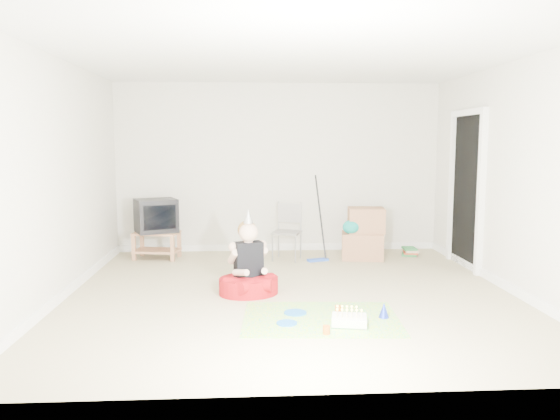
{
  "coord_description": "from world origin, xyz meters",
  "views": [
    {
      "loc": [
        -0.47,
        -5.98,
        1.69
      ],
      "look_at": [
        -0.1,
        0.4,
        0.9
      ],
      "focal_mm": 35.0,
      "sensor_mm": 36.0,
      "label": 1
    }
  ],
  "objects": [
    {
      "name": "orange_cup_near",
      "position": [
        0.42,
        -0.74,
        0.04
      ],
      "size": [
        0.08,
        0.08,
        0.07
      ],
      "primitive_type": "cylinder",
      "rotation": [
        0.0,
        0.0,
        -0.35
      ],
      "color": "#CE5C16",
      "rests_on": "party_mat"
    },
    {
      "name": "orange_cup_far",
      "position": [
        0.21,
        -1.35,
        0.04
      ],
      "size": [
        0.09,
        0.09,
        0.08
      ],
      "primitive_type": "cylinder",
      "rotation": [
        0.0,
        0.0,
        -0.45
      ],
      "color": "#CE5C16",
      "rests_on": "party_mat"
    },
    {
      "name": "party_mat",
      "position": [
        0.22,
        -0.91,
        0.0
      ],
      "size": [
        1.56,
        1.17,
        0.01
      ],
      "primitive_type": "cube",
      "rotation": [
        0.0,
        0.0,
        -0.06
      ],
      "color": "#DC2E77",
      "rests_on": "ground"
    },
    {
      "name": "folding_chair",
      "position": [
        0.08,
        1.76,
        0.41
      ],
      "size": [
        0.47,
        0.46,
        0.83
      ],
      "color": "gray",
      "rests_on": "ground"
    },
    {
      "name": "ground",
      "position": [
        0.0,
        0.0,
        0.0
      ],
      "size": [
        5.0,
        5.0,
        0.0
      ],
      "primitive_type": "plane",
      "color": "tan",
      "rests_on": "ground"
    },
    {
      "name": "crt_tv",
      "position": [
        -1.81,
        1.96,
        0.64
      ],
      "size": [
        0.7,
        0.64,
        0.48
      ],
      "primitive_type": "cube",
      "rotation": [
        0.0,
        0.0,
        0.39
      ],
      "color": "black",
      "rests_on": "tv_stand"
    },
    {
      "name": "blue_party_hat",
      "position": [
        0.83,
        -0.93,
        0.08
      ],
      "size": [
        0.11,
        0.11,
        0.15
      ],
      "primitive_type": "cone",
      "rotation": [
        0.0,
        0.0,
        0.07
      ],
      "color": "#1C33C4",
      "rests_on": "party_mat"
    },
    {
      "name": "blue_plate_far",
      "position": [
        -0.12,
        -1.05,
        0.01
      ],
      "size": [
        0.26,
        0.26,
        0.01
      ],
      "primitive_type": "cylinder",
      "rotation": [
        0.0,
        0.0,
        -0.43
      ],
      "color": "blue",
      "rests_on": "party_mat"
    },
    {
      "name": "birthday_cake",
      "position": [
        0.45,
        -1.13,
        0.04
      ],
      "size": [
        0.36,
        0.31,
        0.15
      ],
      "color": "white",
      "rests_on": "party_mat"
    },
    {
      "name": "book_pile",
      "position": [
        1.97,
        1.99,
        0.06
      ],
      "size": [
        0.29,
        0.33,
        0.12
      ],
      "color": "#297B3B",
      "rests_on": "ground"
    },
    {
      "name": "doorway_recess",
      "position": [
        2.48,
        1.2,
        1.02
      ],
      "size": [
        0.02,
        0.9,
        2.05
      ],
      "primitive_type": "cube",
      "color": "black",
      "rests_on": "ground"
    },
    {
      "name": "seated_woman",
      "position": [
        -0.48,
        0.01,
        0.21
      ],
      "size": [
        0.84,
        0.84,
        0.97
      ],
      "color": "#A10E13",
      "rests_on": "ground"
    },
    {
      "name": "floor_mop",
      "position": [
        0.52,
        1.66,
        0.26
      ],
      "size": [
        0.32,
        0.4,
        1.22
      ],
      "color": "blue",
      "rests_on": "ground"
    },
    {
      "name": "blue_plate_near",
      "position": [
        -0.02,
        -0.75,
        0.01
      ],
      "size": [
        0.3,
        0.3,
        0.01
      ],
      "primitive_type": "cylinder",
      "rotation": [
        0.0,
        0.0,
        -0.4
      ],
      "color": "blue",
      "rests_on": "party_mat"
    },
    {
      "name": "tv_stand",
      "position": [
        -1.81,
        1.96,
        0.24
      ],
      "size": [
        0.69,
        0.49,
        0.4
      ],
      "color": "#AD734E",
      "rests_on": "ground"
    },
    {
      "name": "cardboard_boxes",
      "position": [
        1.2,
        1.79,
        0.36
      ],
      "size": [
        0.65,
        0.53,
        0.75
      ],
      "color": "#A67250",
      "rests_on": "ground"
    }
  ]
}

